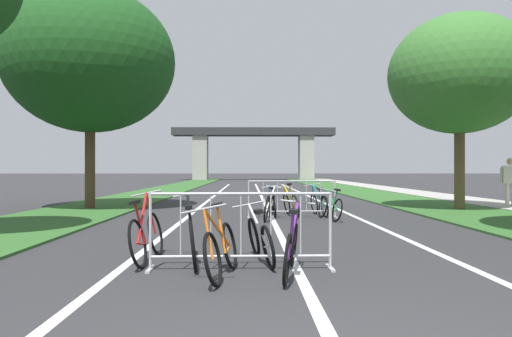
{
  "coord_description": "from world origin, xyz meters",
  "views": [
    {
      "loc": [
        -0.66,
        -2.82,
        1.36
      ],
      "look_at": [
        -0.27,
        20.45,
        1.4
      ],
      "focal_mm": 32.91,
      "sensor_mm": 36.0,
      "label": 1
    }
  ],
  "objects_px": {
    "bicycle_teal_2": "(319,203)",
    "bicycle_yellow_9": "(291,203)",
    "bicycle_black_8": "(192,237)",
    "bicycle_white_1": "(270,206)",
    "bicycle_blue_4": "(273,204)",
    "crowd_barrier_second": "(292,199)",
    "tree_right_oak_mid": "(459,75)",
    "bicycle_orange_7": "(221,248)",
    "bicycle_red_3": "(147,236)",
    "bicycle_silver_0": "(260,239)",
    "bicycle_purple_5": "(291,248)",
    "pedestrian_waiting": "(510,178)",
    "bicycle_green_6": "(330,207)",
    "crowd_barrier_nearest": "(241,231)",
    "tree_left_oak_near": "(90,61)"
  },
  "relations": [
    {
      "from": "bicycle_silver_0",
      "to": "bicycle_purple_5",
      "type": "relative_size",
      "value": 0.95
    },
    {
      "from": "bicycle_red_3",
      "to": "tree_right_oak_mid",
      "type": "bearing_deg",
      "value": 47.49
    },
    {
      "from": "bicycle_purple_5",
      "to": "bicycle_black_8",
      "type": "bearing_deg",
      "value": 159.7
    },
    {
      "from": "bicycle_white_1",
      "to": "bicycle_black_8",
      "type": "relative_size",
      "value": 1.01
    },
    {
      "from": "tree_right_oak_mid",
      "to": "bicycle_yellow_9",
      "type": "distance_m",
      "value": 7.28
    },
    {
      "from": "bicycle_white_1",
      "to": "bicycle_blue_4",
      "type": "height_order",
      "value": "bicycle_white_1"
    },
    {
      "from": "tree_right_oak_mid",
      "to": "bicycle_white_1",
      "type": "relative_size",
      "value": 3.62
    },
    {
      "from": "bicycle_blue_4",
      "to": "bicycle_black_8",
      "type": "relative_size",
      "value": 0.94
    },
    {
      "from": "bicycle_teal_2",
      "to": "bicycle_yellow_9",
      "type": "height_order",
      "value": "bicycle_yellow_9"
    },
    {
      "from": "tree_left_oak_near",
      "to": "bicycle_blue_4",
      "type": "relative_size",
      "value": 4.51
    },
    {
      "from": "bicycle_teal_2",
      "to": "bicycle_black_8",
      "type": "distance_m",
      "value": 7.49
    },
    {
      "from": "tree_left_oak_near",
      "to": "crowd_barrier_second",
      "type": "xyz_separation_m",
      "value": [
        6.62,
        -2.86,
        -4.52
      ]
    },
    {
      "from": "bicycle_black_8",
      "to": "pedestrian_waiting",
      "type": "xyz_separation_m",
      "value": [
        9.96,
        9.45,
        0.69
      ]
    },
    {
      "from": "bicycle_purple_5",
      "to": "pedestrian_waiting",
      "type": "distance_m",
      "value": 13.39
    },
    {
      "from": "crowd_barrier_second",
      "to": "bicycle_white_1",
      "type": "height_order",
      "value": "crowd_barrier_second"
    },
    {
      "from": "tree_right_oak_mid",
      "to": "bicycle_red_3",
      "type": "distance_m",
      "value": 12.61
    },
    {
      "from": "bicycle_orange_7",
      "to": "bicycle_yellow_9",
      "type": "height_order",
      "value": "bicycle_yellow_9"
    },
    {
      "from": "tree_right_oak_mid",
      "to": "pedestrian_waiting",
      "type": "xyz_separation_m",
      "value": [
        2.19,
        0.9,
        -3.41
      ]
    },
    {
      "from": "crowd_barrier_second",
      "to": "bicycle_yellow_9",
      "type": "relative_size",
      "value": 1.51
    },
    {
      "from": "bicycle_purple_5",
      "to": "bicycle_black_8",
      "type": "relative_size",
      "value": 0.95
    },
    {
      "from": "bicycle_green_6",
      "to": "crowd_barrier_second",
      "type": "bearing_deg",
      "value": 138.34
    },
    {
      "from": "bicycle_green_6",
      "to": "tree_left_oak_near",
      "type": "bearing_deg",
      "value": 145.18
    },
    {
      "from": "bicycle_silver_0",
      "to": "bicycle_green_6",
      "type": "bearing_deg",
      "value": 60.0
    },
    {
      "from": "bicycle_orange_7",
      "to": "pedestrian_waiting",
      "type": "distance_m",
      "value": 14.03
    },
    {
      "from": "bicycle_red_3",
      "to": "bicycle_orange_7",
      "type": "xyz_separation_m",
      "value": [
        1.15,
        -1.0,
        -0.02
      ]
    },
    {
      "from": "bicycle_blue_4",
      "to": "tree_left_oak_near",
      "type": "bearing_deg",
      "value": 157.04
    },
    {
      "from": "bicycle_blue_4",
      "to": "bicycle_yellow_9",
      "type": "relative_size",
      "value": 0.99
    },
    {
      "from": "crowd_barrier_nearest",
      "to": "bicycle_blue_4",
      "type": "height_order",
      "value": "crowd_barrier_nearest"
    },
    {
      "from": "crowd_barrier_second",
      "to": "bicycle_orange_7",
      "type": "height_order",
      "value": "crowd_barrier_second"
    },
    {
      "from": "tree_right_oak_mid",
      "to": "bicycle_white_1",
      "type": "bearing_deg",
      "value": -156.72
    },
    {
      "from": "tree_right_oak_mid",
      "to": "bicycle_green_6",
      "type": "relative_size",
      "value": 3.75
    },
    {
      "from": "bicycle_silver_0",
      "to": "bicycle_teal_2",
      "type": "bearing_deg",
      "value": 64.0
    },
    {
      "from": "bicycle_white_1",
      "to": "bicycle_red_3",
      "type": "height_order",
      "value": "bicycle_red_3"
    },
    {
      "from": "tree_left_oak_near",
      "to": "bicycle_silver_0",
      "type": "distance_m",
      "value": 11.74
    },
    {
      "from": "bicycle_white_1",
      "to": "pedestrian_waiting",
      "type": "height_order",
      "value": "pedestrian_waiting"
    },
    {
      "from": "crowd_barrier_second",
      "to": "bicycle_yellow_9",
      "type": "height_order",
      "value": "crowd_barrier_second"
    },
    {
      "from": "bicycle_white_1",
      "to": "bicycle_silver_0",
      "type": "bearing_deg",
      "value": -84.14
    },
    {
      "from": "crowd_barrier_second",
      "to": "pedestrian_waiting",
      "type": "relative_size",
      "value": 1.44
    },
    {
      "from": "bicycle_orange_7",
      "to": "bicycle_silver_0",
      "type": "bearing_deg",
      "value": -110.52
    },
    {
      "from": "bicycle_teal_2",
      "to": "tree_right_oak_mid",
      "type": "bearing_deg",
      "value": 9.03
    },
    {
      "from": "bicycle_silver_0",
      "to": "bicycle_black_8",
      "type": "bearing_deg",
      "value": 171.76
    },
    {
      "from": "tree_right_oak_mid",
      "to": "bicycle_teal_2",
      "type": "bearing_deg",
      "value": -161.55
    },
    {
      "from": "tree_right_oak_mid",
      "to": "bicycle_black_8",
      "type": "height_order",
      "value": "tree_right_oak_mid"
    },
    {
      "from": "bicycle_black_8",
      "to": "bicycle_yellow_9",
      "type": "bearing_deg",
      "value": 65.81
    },
    {
      "from": "bicycle_black_8",
      "to": "tree_left_oak_near",
      "type": "bearing_deg",
      "value": 108.91
    },
    {
      "from": "bicycle_blue_4",
      "to": "bicycle_orange_7",
      "type": "bearing_deg",
      "value": -99.52
    },
    {
      "from": "bicycle_silver_0",
      "to": "bicycle_green_6",
      "type": "xyz_separation_m",
      "value": [
        2.03,
        5.76,
        0.01
      ]
    },
    {
      "from": "crowd_barrier_second",
      "to": "bicycle_white_1",
      "type": "xyz_separation_m",
      "value": [
        -0.66,
        -0.59,
        -0.14
      ]
    },
    {
      "from": "tree_left_oak_near",
      "to": "bicycle_teal_2",
      "type": "xyz_separation_m",
      "value": [
        7.45,
        -2.34,
        -4.68
      ]
    },
    {
      "from": "bicycle_red_3",
      "to": "pedestrian_waiting",
      "type": "height_order",
      "value": "pedestrian_waiting"
    }
  ]
}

